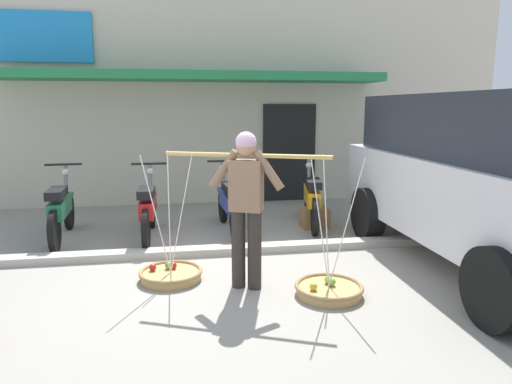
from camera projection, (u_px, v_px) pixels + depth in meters
ground_plane at (222, 272)px, 5.43m from camera, size 90.00×90.00×0.00m
sidewalk_curb at (217, 250)px, 6.10m from camera, size 20.00×0.24×0.10m
fruit_vendor at (246, 200)px, 4.80m from camera, size 1.66×0.75×1.70m
fruit_basket_left_side at (171, 274)px, 5.18m from camera, size 0.72×0.72×1.45m
fruit_basket_right_side at (329, 289)px, 4.76m from camera, size 0.72×0.72×1.45m
motorcycle_nearest_shop at (61, 210)px, 6.67m from camera, size 0.54×1.82×1.09m
motorcycle_second_in_row at (148, 209)px, 6.74m from camera, size 0.54×1.82×1.09m
motorcycle_third_in_row at (229, 204)px, 7.11m from camera, size 0.54×1.82×1.09m
motorcycle_end_of_row at (312, 199)px, 7.49m from camera, size 0.57×1.80×1.09m
parked_truck at (493, 176)px, 5.43m from camera, size 2.20×4.83×2.10m
storefront_building at (190, 100)px, 11.36m from camera, size 13.00×6.00×4.20m
wooden_crate at (315, 218)px, 7.43m from camera, size 0.44×0.36×0.32m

